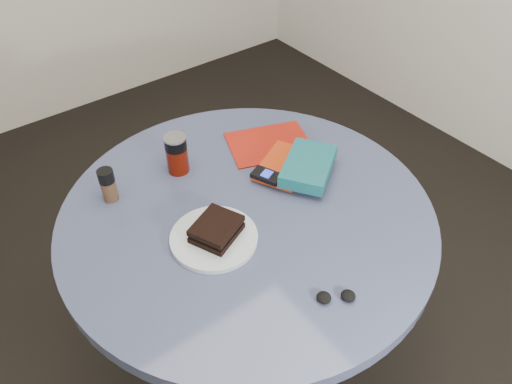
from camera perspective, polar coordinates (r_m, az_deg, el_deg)
ground at (r=1.93m, az=-0.75°, el=-18.31°), size 4.00×4.00×0.00m
table at (r=1.45m, az=-0.95°, el=-6.76°), size 1.00×1.00×0.75m
plate at (r=1.25m, az=-4.82°, el=-5.27°), size 0.27×0.27×0.01m
sandwich at (r=1.24m, az=-4.54°, el=-4.25°), size 0.15×0.14×0.04m
soda_can at (r=1.43m, az=-9.04°, el=4.32°), size 0.08×0.08×0.12m
pepper_grinder at (r=1.39m, az=-16.56°, el=0.80°), size 0.05×0.05×0.10m
magazine at (r=1.55m, az=1.52°, el=5.54°), size 0.30×0.26×0.00m
red_book at (r=1.45m, az=3.25°, el=3.08°), size 0.23×0.20×0.02m
novel at (r=1.42m, az=6.00°, el=2.98°), size 0.23×0.21×0.04m
mp3_player at (r=1.39m, az=1.25°, el=1.88°), size 0.08×0.10×0.02m
headphones at (r=1.15m, az=9.13°, el=-11.73°), size 0.09×0.08×0.02m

